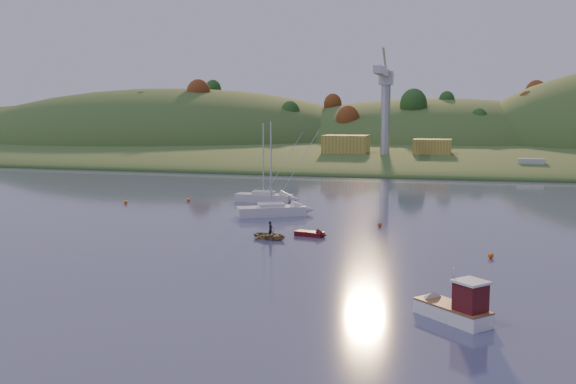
% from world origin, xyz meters
% --- Properties ---
extents(ground, '(500.00, 500.00, 0.00)m').
position_xyz_m(ground, '(0.00, 0.00, 0.00)').
color(ground, '#393D5E').
rests_on(ground, ground).
extents(far_shore, '(620.00, 220.00, 1.50)m').
position_xyz_m(far_shore, '(0.00, 230.00, 0.00)').
color(far_shore, '#31481C').
rests_on(far_shore, ground).
extents(shore_slope, '(640.00, 150.00, 7.00)m').
position_xyz_m(shore_slope, '(0.00, 165.00, 0.00)').
color(shore_slope, '#31481C').
rests_on(shore_slope, ground).
extents(hill_left_far, '(120.00, 100.00, 32.00)m').
position_xyz_m(hill_left_far, '(-160.00, 215.00, 0.00)').
color(hill_left_far, '#31481C').
rests_on(hill_left_far, ground).
extents(hill_left, '(170.00, 140.00, 44.00)m').
position_xyz_m(hill_left, '(-90.00, 200.00, 0.00)').
color(hill_left, '#31481C').
rests_on(hill_left, ground).
extents(hill_center, '(140.00, 120.00, 36.00)m').
position_xyz_m(hill_center, '(10.00, 210.00, 0.00)').
color(hill_center, '#31481C').
rests_on(hill_center, ground).
extents(hillside_trees, '(280.00, 50.00, 32.00)m').
position_xyz_m(hillside_trees, '(0.00, 185.00, 0.00)').
color(hillside_trees, '#214819').
rests_on(hillside_trees, ground).
extents(wharf, '(42.00, 16.00, 2.40)m').
position_xyz_m(wharf, '(5.00, 122.00, 1.20)').
color(wharf, slate).
rests_on(wharf, ground).
extents(shed_west, '(11.00, 8.00, 4.80)m').
position_xyz_m(shed_west, '(-8.00, 123.00, 4.80)').
color(shed_west, '#A18B35').
rests_on(shed_west, wharf).
extents(shed_east, '(9.00, 7.00, 4.00)m').
position_xyz_m(shed_east, '(13.00, 124.00, 4.40)').
color(shed_east, '#A18B35').
rests_on(shed_east, wharf).
extents(dock_crane, '(3.20, 28.00, 20.30)m').
position_xyz_m(dock_crane, '(2.00, 118.39, 17.17)').
color(dock_crane, '#B7B7BC').
rests_on(dock_crane, wharf).
extents(fishing_boat, '(5.63, 5.39, 3.80)m').
position_xyz_m(fishing_boat, '(18.33, 5.26, 0.84)').
color(fishing_boat, white).
rests_on(fishing_boat, ground).
extents(sailboat_near, '(8.67, 6.22, 11.75)m').
position_xyz_m(sailboat_near, '(-3.70, 41.19, 0.76)').
color(sailboat_near, white).
rests_on(sailboat_near, ground).
extents(sailboat_far, '(8.26, 2.77, 11.34)m').
position_xyz_m(sailboat_far, '(-8.26, 52.99, 0.74)').
color(sailboat_far, silver).
rests_on(sailboat_far, ground).
extents(canoe, '(4.07, 3.33, 0.74)m').
position_xyz_m(canoe, '(0.38, 26.88, 0.37)').
color(canoe, olive).
rests_on(canoe, ground).
extents(paddler, '(0.51, 0.66, 1.59)m').
position_xyz_m(paddler, '(0.38, 26.88, 0.79)').
color(paddler, black).
rests_on(paddler, ground).
extents(red_tender, '(3.71, 1.95, 1.20)m').
position_xyz_m(red_tender, '(4.55, 29.31, 0.25)').
color(red_tender, '#540C0F').
rests_on(red_tender, ground).
extents(work_vessel, '(12.74, 5.20, 3.21)m').
position_xyz_m(work_vessel, '(34.03, 108.00, 1.14)').
color(work_vessel, '#515B6A').
rests_on(work_vessel, ground).
extents(buoy_0, '(0.50, 0.50, 0.50)m').
position_xyz_m(buoy_0, '(21.84, 23.46, 0.25)').
color(buoy_0, '#F3540C').
rests_on(buoy_0, ground).
extents(buoy_1, '(0.50, 0.50, 0.50)m').
position_xyz_m(buoy_1, '(10.41, 36.92, 0.25)').
color(buoy_1, '#F3540C').
rests_on(buoy_1, ground).
extents(buoy_2, '(0.50, 0.50, 0.50)m').
position_xyz_m(buoy_2, '(-26.56, 45.94, 0.25)').
color(buoy_2, '#F3540C').
rests_on(buoy_2, ground).
extents(buoy_3, '(0.50, 0.50, 0.50)m').
position_xyz_m(buoy_3, '(-18.87, 50.27, 0.25)').
color(buoy_3, '#F3540C').
rests_on(buoy_3, ground).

